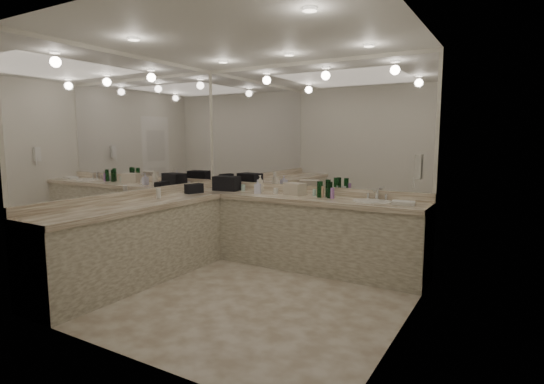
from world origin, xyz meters
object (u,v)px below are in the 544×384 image
Objects in this scene: wall_phone at (419,167)px; soap_bottle_c at (294,189)px; soap_bottle_a at (260,184)px; sink at (372,202)px; soap_bottle_b at (258,187)px; hand_towel at (403,203)px; cream_cosmetic_case at (295,189)px; black_toiletry_bag at (227,183)px.

wall_phone reaches higher than soap_bottle_c.
sink is at bearing -3.09° from soap_bottle_a.
soap_bottle_b is at bearing -177.48° from sink.
soap_bottle_b is (-1.50, -0.07, 0.10)m from sink.
cream_cosmetic_case is at bearing 174.98° from hand_towel.
wall_phone is 1.00× the size of hand_towel.
sink is 1.28× the size of black_toiletry_bag.
soap_bottle_b is (0.55, -0.06, -0.01)m from black_toiletry_bag.
soap_bottle_a is 0.16m from soap_bottle_b.
hand_towel is (1.40, -0.12, -0.06)m from cream_cosmetic_case.
sink is at bearing 140.43° from wall_phone.
sink is 2.38× the size of soap_bottle_b.
black_toiletry_bag is 1.28× the size of cream_cosmetic_case.
soap_bottle_b is at bearing -164.59° from soap_bottle_c.
hand_towel is at bearing 13.12° from cream_cosmetic_case.
cream_cosmetic_case is 1.12× the size of hand_towel.
wall_phone is 2.18m from soap_bottle_b.
wall_phone is 1.78m from soap_bottle_c.
black_toiletry_bag reaches higher than sink.
hand_towel is at bearing -4.84° from soap_bottle_c.
black_toiletry_bag is at bearing 169.43° from wall_phone.
wall_phone is at bearing -11.62° from soap_bottle_b.
soap_bottle_c is at bearing 3.81° from black_toiletry_bag.
wall_phone is 2.27m from soap_bottle_a.
sink is at bearing 0.13° from black_toiletry_bag.
wall_phone reaches higher than soap_bottle_b.
hand_towel is at bearing -4.16° from soap_bottle_a.
hand_towel is 1.94m from soap_bottle_a.
sink is at bearing 171.41° from hand_towel.
cream_cosmetic_case is 1.17× the size of soap_bottle_a.
soap_bottle_b reaches higher than soap_bottle_c.
hand_towel reaches higher than sink.
soap_bottle_b is (0.05, -0.15, -0.02)m from soap_bottle_a.
black_toiletry_bag is 1.50× the size of soap_bottle_a.
sink is 1.83× the size of wall_phone.
soap_bottle_a is at bearing 10.23° from black_toiletry_bag.
soap_bottle_c is (0.52, -0.02, -0.04)m from soap_bottle_a.
hand_towel is at bearing -8.59° from sink.
soap_bottle_a is (-0.53, 0.02, 0.04)m from cream_cosmetic_case.
cream_cosmetic_case is (-1.63, 0.57, -0.37)m from wall_phone.
wall_phone reaches higher than hand_towel.
cream_cosmetic_case is at bearing 160.86° from wall_phone.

